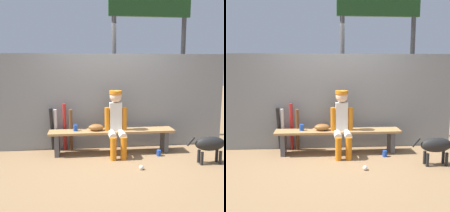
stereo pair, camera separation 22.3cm
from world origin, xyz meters
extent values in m
plane|color=olive|center=(0.00, 0.00, 0.00)|extent=(30.00, 30.00, 0.00)
cube|color=gray|center=(0.00, 0.36, 0.92)|extent=(4.63, 0.03, 1.84)
cube|color=#AD7F4C|center=(0.00, 0.00, 0.42)|extent=(2.31, 0.36, 0.04)
cube|color=#4C4C51|center=(-1.00, 0.00, 0.20)|extent=(0.08, 0.29, 0.40)
cube|color=#4C4C51|center=(1.00, 0.00, 0.20)|extent=(0.08, 0.29, 0.40)
cube|color=silver|center=(0.07, 0.00, 0.70)|extent=(0.22, 0.13, 0.51)
sphere|color=beige|center=(0.07, 0.00, 1.06)|extent=(0.22, 0.22, 0.22)
cylinder|color=orange|center=(0.07, 0.00, 1.14)|extent=(0.23, 0.23, 0.06)
cylinder|color=silver|center=(-0.02, -0.19, 0.40)|extent=(0.13, 0.38, 0.13)
cylinder|color=orange|center=(-0.02, -0.38, 0.20)|extent=(0.11, 0.11, 0.40)
cylinder|color=orange|center=(-0.09, -0.02, 0.65)|extent=(0.09, 0.09, 0.44)
cylinder|color=silver|center=(0.16, -0.19, 0.40)|extent=(0.13, 0.38, 0.13)
cylinder|color=orange|center=(0.16, -0.38, 0.20)|extent=(0.11, 0.11, 0.40)
cylinder|color=orange|center=(0.23, -0.02, 0.65)|extent=(0.09, 0.09, 0.44)
ellipsoid|color=brown|center=(-0.29, 0.00, 0.50)|extent=(0.28, 0.20, 0.12)
cylinder|color=brown|center=(-0.76, 0.20, 0.41)|extent=(0.08, 0.16, 0.81)
cylinder|color=#B22323|center=(-0.87, 0.27, 0.46)|extent=(0.07, 0.13, 0.91)
cylinder|color=#B7B7BC|center=(-1.04, 0.26, 0.41)|extent=(0.07, 0.15, 0.81)
cylinder|color=black|center=(-1.11, 0.28, 0.42)|extent=(0.09, 0.23, 0.84)
sphere|color=white|center=(0.36, -0.86, 0.04)|extent=(0.07, 0.07, 0.07)
cylinder|color=#1E47AD|center=(0.82, -0.27, 0.06)|extent=(0.08, 0.08, 0.11)
cylinder|color=#1E47AD|center=(-0.67, 0.02, 0.50)|extent=(0.08, 0.08, 0.11)
cylinder|color=#3F3F42|center=(0.17, 1.04, 1.33)|extent=(0.10, 0.10, 2.65)
cylinder|color=#3F3F42|center=(1.72, 1.04, 1.33)|extent=(0.10, 0.10, 2.65)
ellipsoid|color=black|center=(1.55, -0.73, 0.34)|extent=(0.52, 0.20, 0.24)
cylinder|color=black|center=(1.21, -0.73, 0.39)|extent=(0.15, 0.04, 0.16)
cylinder|color=black|center=(1.71, -0.67, 0.11)|extent=(0.05, 0.05, 0.22)
cylinder|color=black|center=(1.71, -0.79, 0.11)|extent=(0.05, 0.05, 0.22)
cylinder|color=black|center=(1.39, -0.67, 0.11)|extent=(0.05, 0.05, 0.22)
cylinder|color=black|center=(1.39, -0.79, 0.11)|extent=(0.05, 0.05, 0.22)
camera|label=1|loc=(-0.60, -4.82, 1.63)|focal=43.30mm
camera|label=2|loc=(-0.38, -4.84, 1.63)|focal=43.30mm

